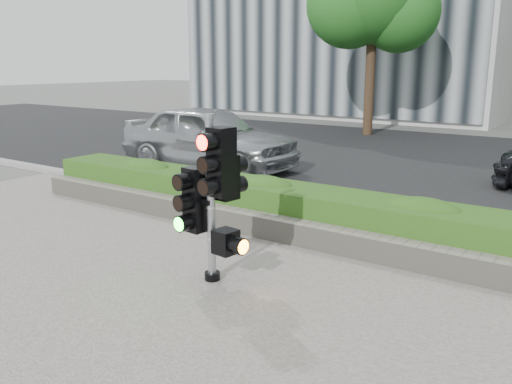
# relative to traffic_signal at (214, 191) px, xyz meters

# --- Properties ---
(ground) EXTENTS (120.00, 120.00, 0.00)m
(ground) POSITION_rel_traffic_signal_xyz_m (0.29, -0.09, -1.18)
(ground) COLOR #51514C
(ground) RESTS_ON ground
(road) EXTENTS (60.00, 13.00, 0.02)m
(road) POSITION_rel_traffic_signal_xyz_m (0.29, 9.91, -1.17)
(road) COLOR black
(road) RESTS_ON ground
(curb) EXTENTS (60.00, 0.25, 0.12)m
(curb) POSITION_rel_traffic_signal_xyz_m (0.29, 3.06, -1.12)
(curb) COLOR gray
(curb) RESTS_ON ground
(stone_wall) EXTENTS (12.00, 0.32, 0.34)m
(stone_wall) POSITION_rel_traffic_signal_xyz_m (0.29, 1.81, -0.98)
(stone_wall) COLOR gray
(stone_wall) RESTS_ON sidewalk
(hedge) EXTENTS (12.00, 1.00, 0.68)m
(hedge) POSITION_rel_traffic_signal_xyz_m (0.29, 2.46, -0.81)
(hedge) COLOR #518D2B
(hedge) RESTS_ON sidewalk
(traffic_signal) EXTENTS (0.74, 0.57, 2.08)m
(traffic_signal) POSITION_rel_traffic_signal_xyz_m (0.00, 0.00, 0.00)
(traffic_signal) COLOR black
(traffic_signal) RESTS_ON sidewalk
(car_silver) EXTENTS (4.84, 2.04, 1.64)m
(car_silver) POSITION_rel_traffic_signal_xyz_m (-4.84, 5.72, -0.34)
(car_silver) COLOR #A5A7AC
(car_silver) RESTS_ON road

